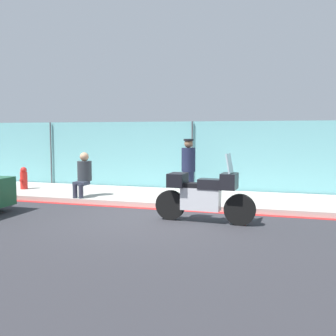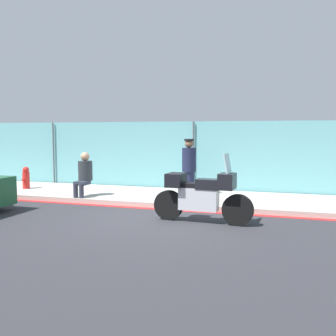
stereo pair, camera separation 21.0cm
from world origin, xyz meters
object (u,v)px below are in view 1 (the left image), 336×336
at_px(fire_hydrant, 24,178).
at_px(officer_standing, 188,167).
at_px(motorcycle, 203,194).
at_px(person_seated_on_curb, 84,172).

bearing_deg(fire_hydrant, officer_standing, 4.17).
relative_size(motorcycle, person_seated_on_curb, 1.78).
relative_size(motorcycle, fire_hydrant, 3.14).
bearing_deg(motorcycle, officer_standing, 113.31).
relative_size(person_seated_on_curb, fire_hydrant, 1.77).
distance_m(officer_standing, fire_hydrant, 5.39).
xyz_separation_m(officer_standing, fire_hydrant, (-5.35, -0.39, -0.48)).
xyz_separation_m(motorcycle, officer_standing, (-1.00, 2.78, 0.35)).
bearing_deg(fire_hydrant, motorcycle, -20.62).
height_order(motorcycle, person_seated_on_curb, motorcycle).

